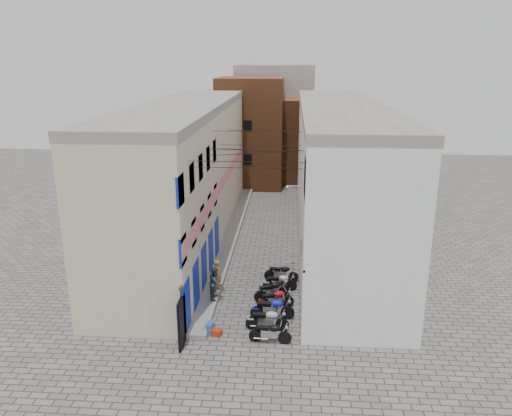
% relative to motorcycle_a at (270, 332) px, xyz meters
% --- Properties ---
extents(ground, '(90.00, 90.00, 0.00)m').
position_rel_motorcycle_a_xyz_m(ground, '(-1.18, -0.08, -0.53)').
color(ground, '#5D5B57').
rests_on(ground, ground).
extents(plinth, '(0.90, 26.00, 0.25)m').
position_rel_motorcycle_a_xyz_m(plinth, '(-3.23, 12.92, -0.41)').
color(plinth, slate).
rests_on(plinth, ground).
extents(building_left, '(5.10, 27.00, 9.00)m').
position_rel_motorcycle_a_xyz_m(building_left, '(-6.16, 12.87, 3.96)').
color(building_left, '#C1B792').
rests_on(building_left, ground).
extents(building_right, '(5.94, 26.00, 9.00)m').
position_rel_motorcycle_a_xyz_m(building_right, '(3.82, 12.92, 3.97)').
color(building_right, white).
rests_on(building_right, ground).
extents(building_far_brick_left, '(6.00, 6.00, 10.00)m').
position_rel_motorcycle_a_xyz_m(building_far_brick_left, '(-3.18, 27.92, 4.47)').
color(building_far_brick_left, brown).
rests_on(building_far_brick_left, ground).
extents(building_far_brick_right, '(5.00, 6.00, 8.00)m').
position_rel_motorcycle_a_xyz_m(building_far_brick_right, '(1.82, 29.92, 3.47)').
color(building_far_brick_right, brown).
rests_on(building_far_brick_right, ground).
extents(building_far_concrete, '(8.00, 5.00, 11.00)m').
position_rel_motorcycle_a_xyz_m(building_far_concrete, '(-1.18, 33.92, 4.97)').
color(building_far_concrete, slate).
rests_on(building_far_concrete, ground).
extents(far_shopfront, '(2.00, 0.30, 2.40)m').
position_rel_motorcycle_a_xyz_m(far_shopfront, '(-1.18, 25.12, 0.67)').
color(far_shopfront, black).
rests_on(far_shopfront, ground).
extents(overhead_wires, '(5.80, 13.02, 1.32)m').
position_rel_motorcycle_a_xyz_m(overhead_wires, '(-1.18, 7.57, 6.59)').
color(overhead_wires, black).
rests_on(overhead_wires, ground).
extents(motorcycle_a, '(1.89, 0.74, 1.07)m').
position_rel_motorcycle_a_xyz_m(motorcycle_a, '(0.00, 0.00, 0.00)').
color(motorcycle_a, black).
rests_on(motorcycle_a, ground).
extents(motorcycle_b, '(1.99, 0.70, 1.14)m').
position_rel_motorcycle_a_xyz_m(motorcycle_b, '(-0.18, 1.02, 0.03)').
color(motorcycle_b, '#A2A2A6').
rests_on(motorcycle_b, ground).
extents(motorcycle_c, '(2.12, 0.80, 1.20)m').
position_rel_motorcycle_a_xyz_m(motorcycle_c, '(0.01, 2.03, 0.07)').
color(motorcycle_c, '#0D19D0').
rests_on(motorcycle_c, ground).
extents(motorcycle_d, '(1.93, 1.07, 1.07)m').
position_rel_motorcycle_a_xyz_m(motorcycle_d, '(0.12, 3.12, -0.00)').
color(motorcycle_d, '#A30B10').
rests_on(motorcycle_d, ground).
extents(motorcycle_e, '(2.05, 1.48, 1.15)m').
position_rel_motorcycle_a_xyz_m(motorcycle_e, '(-0.07, 3.98, 0.04)').
color(motorcycle_e, black).
rests_on(motorcycle_e, ground).
extents(motorcycle_f, '(1.85, 0.71, 1.05)m').
position_rel_motorcycle_a_xyz_m(motorcycle_f, '(0.28, 5.03, -0.01)').
color(motorcycle_f, silver).
rests_on(motorcycle_f, ground).
extents(motorcycle_g, '(1.94, 0.80, 1.09)m').
position_rel_motorcycle_a_xyz_m(motorcycle_g, '(0.33, 6.16, 0.01)').
color(motorcycle_g, black).
rests_on(motorcycle_g, ground).
extents(person_a, '(0.43, 0.62, 1.65)m').
position_rel_motorcycle_a_xyz_m(person_a, '(-2.88, 4.39, 0.54)').
color(person_a, '#9D6539').
rests_on(person_a, plinth).
extents(person_b, '(0.66, 0.83, 1.66)m').
position_rel_motorcycle_a_xyz_m(person_b, '(-2.88, 3.47, 0.55)').
color(person_b, '#2F3946').
rests_on(person_b, plinth).
extents(water_jug_near, '(0.35, 0.35, 0.49)m').
position_rel_motorcycle_a_xyz_m(water_jug_near, '(-2.73, 0.49, -0.29)').
color(water_jug_near, blue).
rests_on(water_jug_near, ground).
extents(water_jug_far, '(0.32, 0.32, 0.49)m').
position_rel_motorcycle_a_xyz_m(water_jug_far, '(-2.65, 0.75, -0.29)').
color(water_jug_far, blue).
rests_on(water_jug_far, ground).
extents(red_crate, '(0.53, 0.46, 0.28)m').
position_rel_motorcycle_a_xyz_m(red_crate, '(-2.38, 0.42, -0.40)').
color(red_crate, '#AC2B0C').
rests_on(red_crate, ground).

